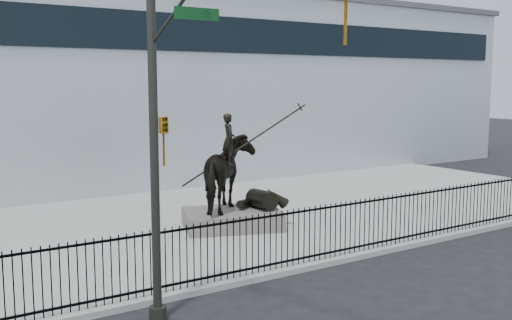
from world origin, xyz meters
TOP-DOWN VIEW (x-y plane):
  - ground at (0.00, 0.00)m, footprint 120.00×120.00m
  - plaza at (0.00, 7.00)m, footprint 30.00×12.00m
  - building at (0.00, 20.00)m, footprint 44.00×14.00m
  - picket_fence at (0.00, 1.25)m, footprint 22.10×0.10m
  - statue_plinth at (-1.92, 5.60)m, footprint 3.59×3.02m
  - equestrian_statue at (-1.86, 5.58)m, footprint 3.71×2.98m
  - traffic_signal_left at (-6.75, -0.62)m, footprint 1.52×4.84m

SIDE VIEW (x-z plane):
  - ground at x=0.00m, z-range 0.00..0.00m
  - plaza at x=0.00m, z-range 0.00..0.15m
  - statue_plinth at x=-1.92m, z-range 0.15..0.72m
  - picket_fence at x=0.00m, z-range 0.15..1.65m
  - equestrian_statue at x=-1.86m, z-range 0.26..3.59m
  - traffic_signal_left at x=-6.75m, z-range 0.53..7.53m
  - building at x=0.00m, z-range 0.00..9.00m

